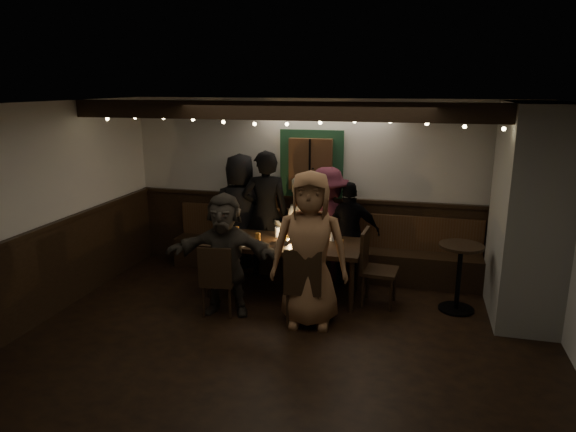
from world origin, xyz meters
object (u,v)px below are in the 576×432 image
(person_a, at_px, (241,213))
(person_c, at_px, (298,228))
(person_b, at_px, (266,214))
(person_f, at_px, (225,254))
(chair_near_right, at_px, (304,283))
(chair_end, at_px, (372,263))
(person_e, at_px, (349,233))
(high_top, at_px, (459,269))
(person_d, at_px, (327,225))
(chair_near_left, at_px, (217,277))
(person_g, at_px, (310,250))
(dining_table, at_px, (284,246))

(person_a, height_order, person_c, person_a)
(person_b, bearing_deg, person_f, 68.88)
(chair_near_right, relative_size, chair_end, 0.98)
(person_a, bearing_deg, person_e, 153.25)
(high_top, distance_m, person_a, 3.24)
(person_e, bearing_deg, person_a, -19.16)
(high_top, bearing_deg, person_e, 157.58)
(person_d, distance_m, person_e, 0.35)
(chair_near_left, bearing_deg, chair_end, 24.98)
(chair_end, xyz_separation_m, person_a, (-2.06, 0.79, 0.35))
(person_d, relative_size, person_f, 1.09)
(chair_end, distance_m, high_top, 1.08)
(high_top, bearing_deg, person_g, -154.55)
(dining_table, xyz_separation_m, person_e, (0.79, 0.63, 0.06))
(dining_table, bearing_deg, person_a, 138.99)
(chair_near_left, xyz_separation_m, person_a, (-0.26, 1.63, 0.39))
(chair_near_left, bearing_deg, person_g, 3.38)
(high_top, height_order, person_d, person_d)
(chair_end, height_order, person_d, person_d)
(chair_near_right, xyz_separation_m, person_c, (-0.43, 1.54, 0.22))
(chair_end, height_order, high_top, chair_end)
(person_e, distance_m, person_g, 1.47)
(person_e, bearing_deg, person_b, -15.87)
(person_g, bearing_deg, person_c, 100.61)
(chair_near_left, distance_m, person_e, 2.07)
(dining_table, xyz_separation_m, chair_near_right, (0.47, -0.88, -0.13))
(person_a, bearing_deg, chair_end, 136.71)
(chair_near_left, relative_size, chair_near_right, 0.94)
(high_top, xyz_separation_m, person_f, (-2.82, -0.79, 0.22))
(person_a, relative_size, person_e, 1.22)
(person_a, bearing_deg, chair_near_left, 76.66)
(chair_near_left, bearing_deg, person_b, 83.98)
(dining_table, height_order, chair_near_right, chair_near_right)
(high_top, xyz_separation_m, person_c, (-2.22, 0.63, 0.21))
(chair_near_left, bearing_deg, high_top, 17.30)
(dining_table, height_order, person_a, person_a)
(chair_end, height_order, person_c, person_c)
(chair_near_right, relative_size, person_c, 0.64)
(chair_end, bearing_deg, person_d, 136.56)
(chair_near_left, xyz_separation_m, high_top, (2.88, 0.90, 0.04))
(person_c, height_order, person_d, person_d)
(chair_near_right, height_order, person_e, person_e)
(person_f, bearing_deg, chair_near_left, -126.13)
(high_top, bearing_deg, chair_near_left, -162.70)
(person_c, xyz_separation_m, person_d, (0.42, 0.00, 0.07))
(chair_near_right, distance_m, person_d, 1.57)
(chair_near_right, height_order, person_f, person_f)
(person_b, distance_m, person_c, 0.53)
(chair_near_right, height_order, chair_end, chair_end)
(chair_near_right, xyz_separation_m, high_top, (1.79, 0.91, 0.01))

